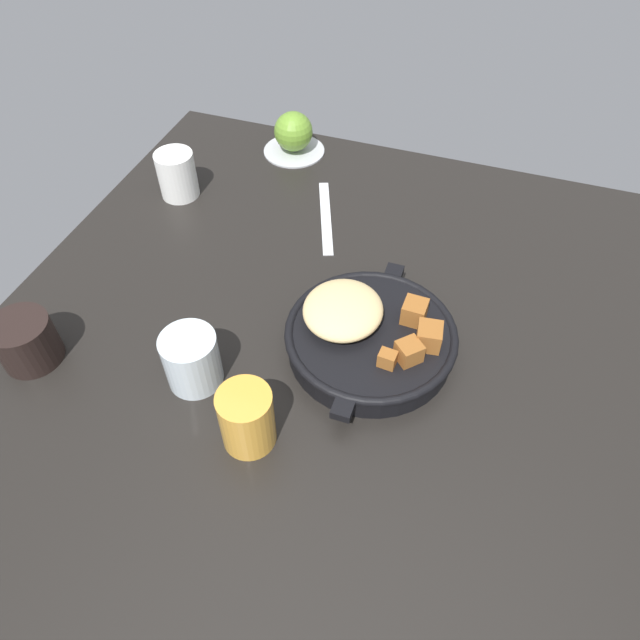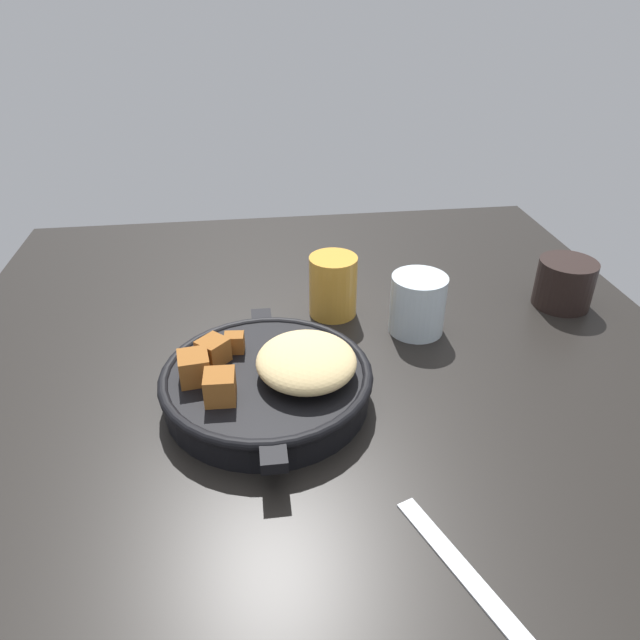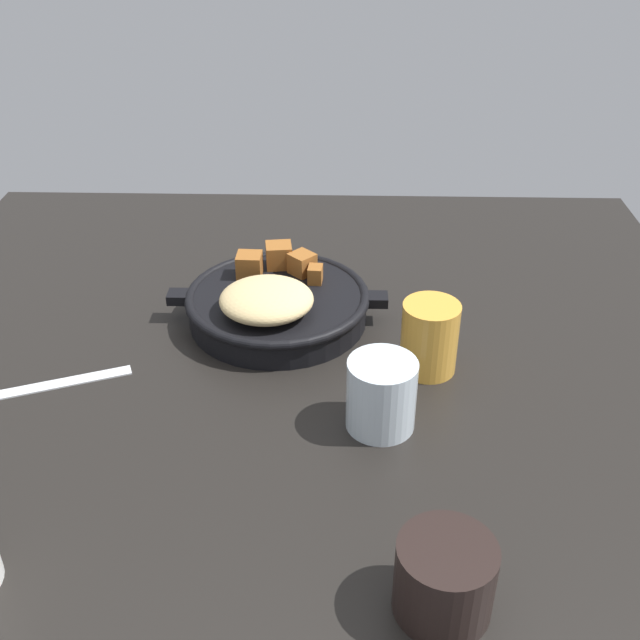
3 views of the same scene
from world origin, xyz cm
name	(u,v)px [view 2 (image 2 of 3)]	position (x,y,z in cm)	size (l,w,h in cm)	color
ground_plane	(324,388)	(0.00, 0.00, -1.20)	(101.44, 90.28, 2.40)	black
cast_iron_skillet	(271,380)	(2.87, -6.01, 2.72)	(26.57, 22.28, 7.00)	black
butter_knife	(479,588)	(27.07, 7.90, 0.18)	(18.72, 1.60, 0.36)	silver
juice_glass_amber	(333,286)	(-14.56, 3.21, 4.08)	(6.27, 6.27, 8.15)	gold
coffee_mug_dark	(564,283)	(-12.78, 34.56, 3.24)	(7.61, 7.61, 6.49)	black
water_glass_short	(418,304)	(-8.94, 13.05, 3.77)	(6.94, 6.94, 7.54)	silver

